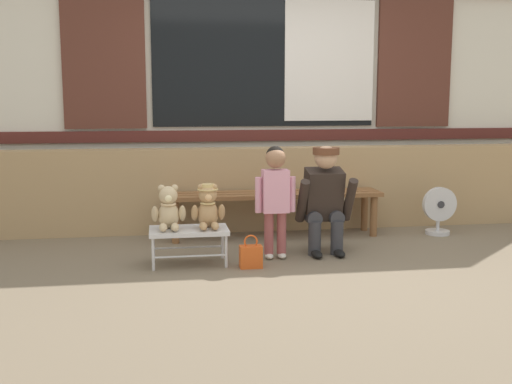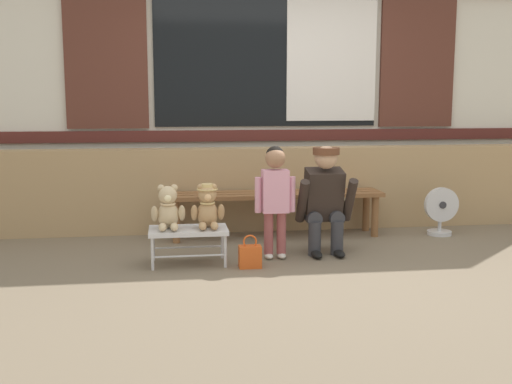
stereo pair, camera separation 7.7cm
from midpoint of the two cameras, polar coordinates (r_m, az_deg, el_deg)
name	(u,v)px [view 1 (the left image)]	position (r m, az deg, el deg)	size (l,w,h in m)	color
ground_plane	(302,264)	(5.16, 3.79, -6.63)	(60.00, 60.00, 0.00)	#756651
brick_low_wall	(271,188)	(6.45, 1.07, 0.33)	(7.23, 0.25, 0.85)	tan
shop_facade	(264,50)	(6.91, 0.38, 12.86)	(7.38, 0.26, 3.73)	silver
wooden_bench_long	(274,199)	(6.09, 1.33, -0.66)	(2.10, 0.40, 0.44)	brown
small_display_bench	(189,233)	(5.13, -6.60, -3.71)	(0.64, 0.36, 0.30)	silver
teddy_bear_plain	(169,209)	(5.09, -8.44, -1.58)	(0.28, 0.26, 0.36)	#CCB289
teddy_bear_with_hat	(208,207)	(5.10, -4.85, -1.39)	(0.28, 0.27, 0.36)	tan
child_standing	(275,190)	(5.23, 1.37, 0.22)	(0.35, 0.18, 0.96)	#994C4C
adult_crouching	(325,199)	(5.47, 5.94, -0.64)	(0.50, 0.49, 0.95)	#333338
handbag_on_ground	(251,256)	(5.04, -0.92, -5.88)	(0.18, 0.11, 0.27)	#DB561E
floor_fan	(439,211)	(6.45, 16.08, -1.69)	(0.34, 0.24, 0.48)	silver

